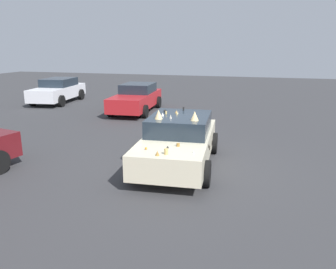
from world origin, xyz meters
TOP-DOWN VIEW (x-y plane):
  - ground_plane at (0.00, 0.00)m, footprint 60.00×60.00m
  - art_car_decorated at (0.07, 0.01)m, footprint 4.49×2.34m
  - parked_sedan_behind_right at (8.80, 9.84)m, footprint 4.59×2.36m
  - parked_sedan_near_left at (7.35, 4.15)m, footprint 4.67×2.23m

SIDE VIEW (x-z plane):
  - ground_plane at x=0.00m, z-range 0.00..0.00m
  - parked_sedan_near_left at x=7.35m, z-range 0.00..1.44m
  - art_car_decorated at x=0.07m, z-range -0.11..1.56m
  - parked_sedan_behind_right at x=8.80m, z-range 0.01..1.47m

